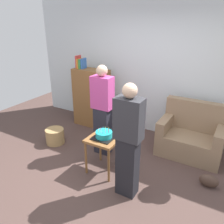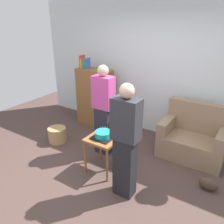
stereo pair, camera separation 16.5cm
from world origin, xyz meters
name	(u,v)px [view 1 (the left image)]	position (x,y,z in m)	size (l,w,h in m)	color
ground_plane	(107,184)	(0.00, 0.00, 0.00)	(8.00, 8.00, 0.00)	#4C3833
wall_back	(160,70)	(0.00, 2.05, 1.35)	(6.00, 0.10, 2.70)	silver
couch	(191,137)	(0.87, 1.50, 0.34)	(1.10, 0.70, 0.96)	#8C7054
bookshelf	(91,97)	(-1.39, 1.61, 0.66)	(0.80, 0.36, 1.57)	brown
side_table	(104,143)	(-0.22, 0.27, 0.51)	(0.48, 0.48, 0.61)	brown
birthday_cake	(104,135)	(-0.22, 0.27, 0.66)	(0.32, 0.32, 0.17)	black
person_blowing_candles	(103,111)	(-0.54, 0.74, 0.83)	(0.36, 0.22, 1.63)	#23232D
person_holding_cake	(128,142)	(0.34, -0.01, 0.83)	(0.36, 0.22, 1.63)	black
wicker_basket	(55,136)	(-1.54, 0.53, 0.15)	(0.36, 0.36, 0.30)	#A88451
handbag	(209,181)	(1.33, 0.71, 0.10)	(0.28, 0.14, 0.20)	#473328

